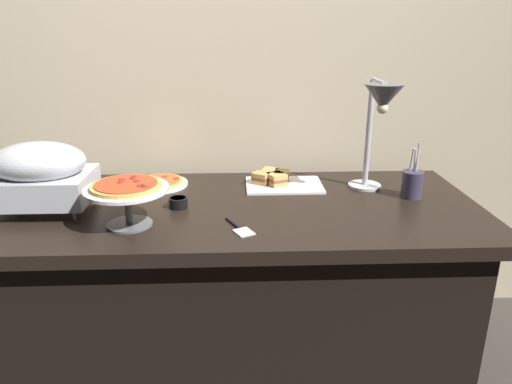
% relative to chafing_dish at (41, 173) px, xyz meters
% --- Properties ---
extents(ground_plane, '(8.00, 8.00, 0.00)m').
position_rel_chafing_dish_xyz_m(ground_plane, '(0.73, 0.03, -0.91)').
color(ground_plane, '#38332D').
extents(back_wall, '(4.40, 0.04, 2.40)m').
position_rel_chafing_dish_xyz_m(back_wall, '(0.73, 0.53, 0.29)').
color(back_wall, '#C6B593').
rests_on(back_wall, ground_plane).
extents(buffet_table, '(1.90, 0.84, 0.76)m').
position_rel_chafing_dish_xyz_m(buffet_table, '(0.73, 0.03, -0.52)').
color(buffet_table, black).
rests_on(buffet_table, ground_plane).
extents(chafing_dish, '(0.36, 0.28, 0.26)m').
position_rel_chafing_dish_xyz_m(chafing_dish, '(0.00, 0.00, 0.00)').
color(chafing_dish, '#B7BABF').
rests_on(chafing_dish, buffet_table).
extents(heat_lamp, '(0.15, 0.30, 0.47)m').
position_rel_chafing_dish_xyz_m(heat_lamp, '(1.28, 0.09, 0.21)').
color(heat_lamp, '#B7BABF').
rests_on(heat_lamp, buffet_table).
extents(pizza_plate_front, '(0.25, 0.25, 0.03)m').
position_rel_chafing_dish_xyz_m(pizza_plate_front, '(0.39, 0.28, -0.13)').
color(pizza_plate_front, white).
rests_on(pizza_plate_front, buffet_table).
extents(pizza_plate_center, '(0.29, 0.29, 0.16)m').
position_rel_chafing_dish_xyz_m(pizza_plate_center, '(0.35, -0.16, -0.02)').
color(pizza_plate_center, '#595B60').
rests_on(pizza_plate_center, buffet_table).
extents(sandwich_platter, '(0.33, 0.23, 0.06)m').
position_rel_chafing_dish_xyz_m(sandwich_platter, '(0.91, 0.26, -0.13)').
color(sandwich_platter, white).
rests_on(sandwich_platter, buffet_table).
extents(sauce_cup_near, '(0.07, 0.07, 0.04)m').
position_rel_chafing_dish_xyz_m(sauce_cup_near, '(0.50, 0.01, -0.13)').
color(sauce_cup_near, black).
rests_on(sauce_cup_near, buffet_table).
extents(utensil_holder, '(0.08, 0.08, 0.23)m').
position_rel_chafing_dish_xyz_m(utensil_holder, '(1.44, 0.08, -0.09)').
color(utensil_holder, '#383347').
rests_on(utensil_holder, buffet_table).
extents(serving_spatula, '(0.11, 0.17, 0.01)m').
position_rel_chafing_dish_xyz_m(serving_spatula, '(0.73, -0.20, -0.14)').
color(serving_spatula, '#B7BABF').
rests_on(serving_spatula, buffet_table).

